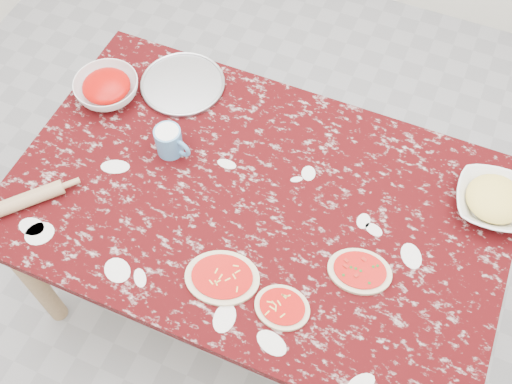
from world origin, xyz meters
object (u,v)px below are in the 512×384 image
object	(u,v)px
sauce_bowl	(107,89)
pizza_tray	(183,85)
cheese_bowl	(493,202)
rolling_pin	(26,200)
worktable	(256,213)
flour_mug	(170,141)

from	to	relation	value
sauce_bowl	pizza_tray	bearing A→B (deg)	33.07
cheese_bowl	rolling_pin	xyz separation A→B (m)	(-1.37, -0.57, -0.01)
worktable	flour_mug	bearing A→B (deg)	168.74
pizza_tray	sauce_bowl	bearing A→B (deg)	-146.93
cheese_bowl	flour_mug	size ratio (longest dim) A/B	1.80
cheese_bowl	flour_mug	distance (m)	1.06
worktable	sauce_bowl	world-z (taller)	sauce_bowl
sauce_bowl	cheese_bowl	xyz separation A→B (m)	(1.36, 0.07, -0.01)
worktable	rolling_pin	xyz separation A→B (m)	(-0.67, -0.30, 0.11)
worktable	cheese_bowl	size ratio (longest dim) A/B	6.62
sauce_bowl	cheese_bowl	bearing A→B (deg)	3.10
sauce_bowl	cheese_bowl	world-z (taller)	sauce_bowl
worktable	cheese_bowl	bearing A→B (deg)	21.27
cheese_bowl	rolling_pin	distance (m)	1.48
pizza_tray	flour_mug	world-z (taller)	flour_mug
pizza_tray	cheese_bowl	xyz separation A→B (m)	(1.14, -0.07, 0.02)
worktable	rolling_pin	distance (m)	0.74
rolling_pin	worktable	bearing A→B (deg)	24.10
flour_mug	cheese_bowl	bearing A→B (deg)	11.13
pizza_tray	cheese_bowl	distance (m)	1.14
pizza_tray	rolling_pin	size ratio (longest dim) A/B	1.25
worktable	pizza_tray	world-z (taller)	pizza_tray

